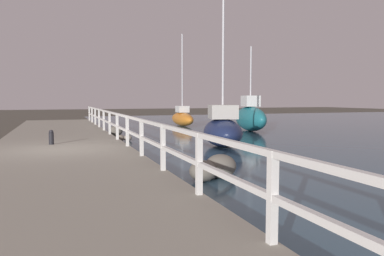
{
  "coord_description": "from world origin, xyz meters",
  "views": [
    {
      "loc": [
        -0.06,
        -12.83,
        1.96
      ],
      "look_at": [
        3.54,
        -2.83,
        1.13
      ],
      "focal_mm": 35.0,
      "sensor_mm": 36.0,
      "label": 1
    }
  ],
  "objects_px": {
    "sailboat_teal": "(250,117)",
    "sailboat_navy": "(223,129)",
    "sailboat_orange": "(182,118)",
    "mooring_bollard": "(51,137)"
  },
  "relations": [
    {
      "from": "mooring_bollard",
      "to": "sailboat_teal",
      "type": "bearing_deg",
      "value": 27.74
    },
    {
      "from": "sailboat_orange",
      "to": "sailboat_teal",
      "type": "bearing_deg",
      "value": -62.87
    },
    {
      "from": "sailboat_teal",
      "to": "sailboat_navy",
      "type": "distance_m",
      "value": 7.83
    },
    {
      "from": "sailboat_teal",
      "to": "sailboat_orange",
      "type": "xyz_separation_m",
      "value": [
        -2.54,
        5.52,
        -0.26
      ]
    },
    {
      "from": "sailboat_orange",
      "to": "sailboat_navy",
      "type": "relative_size",
      "value": 1.0
    },
    {
      "from": "mooring_bollard",
      "to": "sailboat_orange",
      "type": "xyz_separation_m",
      "value": [
        8.76,
        11.46,
        -0.01
      ]
    },
    {
      "from": "sailboat_teal",
      "to": "sailboat_navy",
      "type": "height_order",
      "value": "sailboat_navy"
    },
    {
      "from": "sailboat_orange",
      "to": "sailboat_navy",
      "type": "xyz_separation_m",
      "value": [
        -2.16,
        -11.79,
        0.12
      ]
    },
    {
      "from": "sailboat_orange",
      "to": "mooring_bollard",
      "type": "bearing_deg",
      "value": -124.97
    },
    {
      "from": "sailboat_navy",
      "to": "sailboat_teal",
      "type": "bearing_deg",
      "value": 67.92
    }
  ]
}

